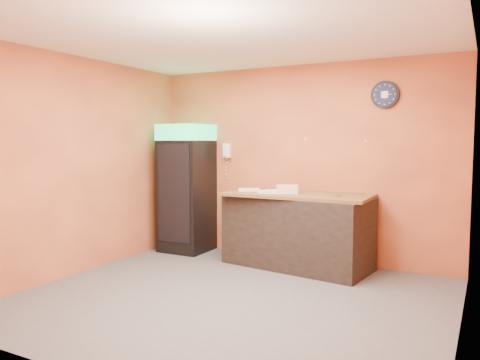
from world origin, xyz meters
The scene contains 15 objects.
floor centered at (0.00, 0.00, 0.00)m, with size 4.50×4.50×0.00m, color #47474C.
back_wall centered at (0.00, 2.00, 1.40)m, with size 4.50×0.02×2.80m, color #D76F3C.
left_wall centered at (-2.25, 0.00, 1.40)m, with size 0.02×4.00×2.80m, color #D76F3C.
right_wall centered at (2.25, 0.00, 1.40)m, with size 0.02×4.00×2.80m, color #D76F3C.
ceiling centered at (0.00, 0.00, 2.80)m, with size 4.50×4.00×0.02m, color white.
beverage_cooler centered at (-1.72, 1.61, 0.96)m, with size 0.70×0.71×1.97m.
prep_counter centered at (0.15, 1.57, 0.49)m, with size 1.94×0.86×0.97m, color black.
wall_clock centered at (1.19, 1.97, 2.32)m, with size 0.36×0.06×0.36m.
wall_phone centered at (-1.17, 1.95, 1.57)m, with size 0.12×0.10×0.22m.
butcher_paper centered at (0.15, 1.57, 0.99)m, with size 1.96×0.92×0.04m, color brown.
sub_roll_stack centered at (0.05, 1.44, 1.07)m, with size 0.30×0.21×0.12m.
wrapped_sandwich_left centered at (-0.55, 1.49, 1.03)m, with size 0.29×0.12×0.04m, color silver.
wrapped_sandwich_mid centered at (-0.19, 1.37, 1.03)m, with size 0.29×0.11×0.04m, color silver.
wrapped_sandwich_right centered at (-0.17, 1.53, 1.03)m, with size 0.26×0.10×0.04m, color silver.
kitchen_tool centered at (-0.07, 1.55, 1.04)m, with size 0.07×0.07×0.07m, color silver.
Camera 1 is at (2.43, -4.35, 1.72)m, focal length 35.00 mm.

